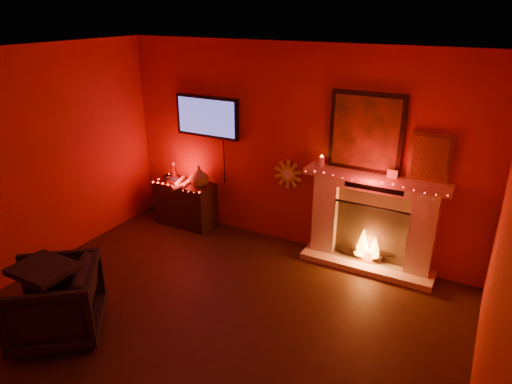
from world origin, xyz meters
TOP-DOWN VIEW (x-y plane):
  - room at (0.00, 0.00)m, footprint 5.00×5.00m
  - fireplace at (1.14, 2.39)m, footprint 1.72×0.40m
  - tv at (-1.30, 2.45)m, footprint 1.00×0.07m
  - sunburst_clock at (-0.05, 2.48)m, footprint 0.40×0.03m
  - console_table at (-1.61, 2.26)m, footprint 0.87×0.56m
  - armchair at (-1.22, -0.42)m, footprint 1.17×1.17m

SIDE VIEW (x-z plane):
  - console_table at x=-1.61m, z-range -0.10..0.86m
  - armchair at x=-1.22m, z-range 0.00..0.77m
  - fireplace at x=1.14m, z-range -0.37..1.81m
  - sunburst_clock at x=-0.05m, z-range 0.80..1.20m
  - room at x=0.00m, z-range -1.15..3.85m
  - tv at x=-1.30m, z-range 1.03..2.27m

